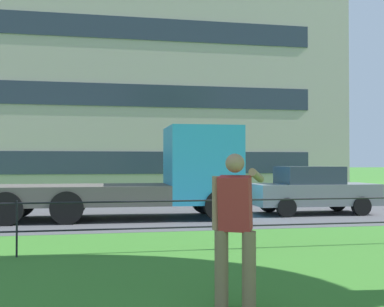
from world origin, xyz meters
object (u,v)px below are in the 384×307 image
object	(u,v)px
apartment_building_background	(68,18)
person_thrower	(235,225)
flatbed_truck_far_left	(153,178)
car_grey_left	(312,190)

from	to	relation	value
apartment_building_background	person_thrower	bearing A→B (deg)	-82.95
flatbed_truck_far_left	person_thrower	bearing A→B (deg)	-91.12
person_thrower	car_grey_left	xyz separation A→B (m)	(5.40, 9.66, -0.18)
person_thrower	car_grey_left	world-z (taller)	person_thrower
flatbed_truck_far_left	apartment_building_background	world-z (taller)	apartment_building_background
flatbed_truck_far_left	car_grey_left	xyz separation A→B (m)	(5.22, 0.29, -0.44)
flatbed_truck_far_left	apartment_building_background	bearing A→B (deg)	101.98
person_thrower	apartment_building_background	bearing A→B (deg)	97.05
person_thrower	apartment_building_background	world-z (taller)	apartment_building_background
person_thrower	apartment_building_background	xyz separation A→B (m)	(-3.03, 24.54, 9.16)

